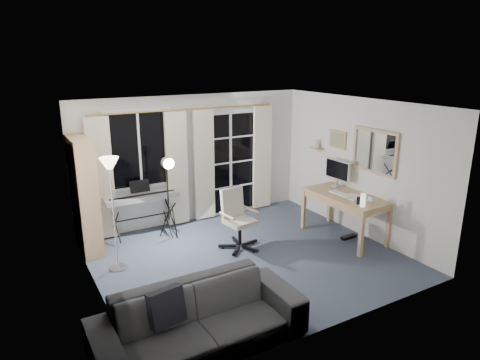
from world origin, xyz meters
The scene contains 17 objects.
floor centered at (0.00, 0.00, -0.01)m, with size 4.50×4.00×0.02m, color #3B4456.
window centered at (-1.05, 1.97, 1.50)m, with size 1.20×0.08×1.40m.
french_door centered at (0.75, 1.97, 1.03)m, with size 1.32×0.09×2.11m.
curtains centered at (-0.14, 1.88, 1.09)m, with size 3.60×0.07×2.13m.
bookshelf centered at (-2.12, 1.57, 0.89)m, with size 0.30×0.87×1.87m.
torchiere_lamp centered at (-1.86, 0.69, 1.38)m, with size 0.30×0.30×1.71m.
keyboard_piano centered at (-1.13, 1.70, 0.70)m, with size 1.28×0.62×0.93m.
studio_light centered at (-0.77, 1.34, 1.19)m, with size 0.26×0.30×1.49m.
office_chair centered at (0.06, 0.51, 0.59)m, with size 0.68×0.69×1.00m.
desk centered at (1.88, -0.11, 0.69)m, with size 0.79×1.49×0.78m.
monitor centered at (2.08, 0.34, 1.08)m, with size 0.19×0.57×0.49m.
desk_clutter centered at (1.82, -0.35, 0.61)m, with size 0.44×0.90×0.99m.
mug centered at (1.98, -0.61, 0.85)m, with size 0.13×0.10×0.13m, color silver.
wall_mirror centered at (2.22, -0.35, 1.55)m, with size 0.04×0.94×0.74m.
framed_print centered at (2.23, 0.55, 1.60)m, with size 0.03×0.42×0.32m.
wall_shelf centered at (2.16, 1.05, 1.41)m, with size 0.16×0.30×0.18m.
sofa centered at (-1.54, -1.55, 0.45)m, with size 2.30×0.67×0.90m.
Camera 1 is at (-3.15, -5.25, 3.07)m, focal length 32.00 mm.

